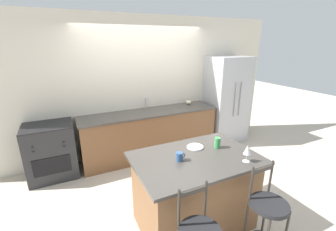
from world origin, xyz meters
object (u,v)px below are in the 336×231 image
Objects in this scene: wine_glass at (247,150)px; tumbler_cup at (217,143)px; bar_stool_far at (267,213)px; pumpkin_decoration at (189,102)px; dinner_plate at (195,147)px; oven_range at (51,151)px; refrigerator at (226,100)px; coffee_mug at (180,157)px.

wine_glass reaches higher than tumbler_cup.
pumpkin_decoration is (0.72, 2.80, 0.40)m from bar_stool_far.
tumbler_cup is at bearing -26.54° from dinner_plate.
bar_stool_far is 2.92m from pumpkin_decoration.
tumbler_cup reaches higher than bar_stool_far.
oven_range is at bearing 134.82° from dinner_plate.
coffee_mug is (-2.21, -1.90, 0.03)m from refrigerator.
bar_stool_far is 9.32× the size of coffee_mug.
refrigerator is at bearing 58.73° from bar_stool_far.
bar_stool_far is 5.40× the size of wine_glass.
refrigerator is at bearing 42.10° from dinner_plate.
oven_range is at bearing 179.42° from refrigerator.
oven_range is at bearing 126.85° from bar_stool_far.
wine_glass is 1.72× the size of coffee_mug.
refrigerator is 2.53m from dinner_plate.
tumbler_cup is at bearing 92.28° from bar_stool_far.
pumpkin_decoration is (0.68, 2.41, -0.11)m from wine_glass.
pumpkin_decoration is (0.75, 1.99, -0.04)m from tumbler_cup.
refrigerator is at bearing -0.58° from oven_range.
wine_glass is (2.05, -2.28, 0.61)m from oven_range.
bar_stool_far reaches higher than pumpkin_decoration.
coffee_mug is 2.46m from pumpkin_decoration.
oven_range is at bearing 131.97° from wine_glass.
refrigerator is 0.89m from pumpkin_decoration.
wine_glass is (0.05, 0.40, 0.51)m from bar_stool_far.
oven_range is (-3.60, 0.04, -0.49)m from refrigerator.
pumpkin_decoration is at bearing 57.14° from coffee_mug.
wine_glass is 0.43m from tumbler_cup.
oven_range is 4.73× the size of wine_glass.
coffee_mug is 0.59m from tumbler_cup.
oven_range is 3.12m from wine_glass.
wine_glass is (-1.56, -2.24, 0.12)m from refrigerator.
refrigerator is 2.92m from coffee_mug.
wine_glass is 1.72× the size of pumpkin_decoration.
tumbler_cup is (0.58, 0.08, 0.02)m from coffee_mug.
refrigerator is at bearing 40.65° from coffee_mug.
dinner_plate reaches higher than oven_range.
oven_range is at bearing 136.69° from tumbler_cup.
tumbler_cup is at bearing -110.78° from pumpkin_decoration.
refrigerator reaches higher than wine_glass.
coffee_mug is (-0.66, 0.34, -0.09)m from wine_glass.
coffee_mug is 0.99× the size of pumpkin_decoration.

